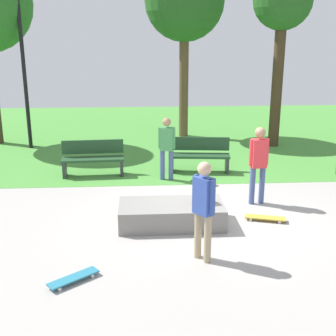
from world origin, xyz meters
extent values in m
plane|color=#9E9993|center=(0.00, 0.00, 0.00)|extent=(28.00, 28.00, 0.00)
cube|color=#478C38|center=(0.00, 7.94, 0.00)|extent=(26.60, 12.13, 0.01)
cube|color=gray|center=(-0.86, -0.46, 0.21)|extent=(2.02, 0.98, 0.43)
cube|color=#4C1E66|center=(-0.29, -0.43, 0.59)|extent=(0.32, 0.26, 0.32)
cylinder|color=tan|center=(-0.52, -1.82, 0.41)|extent=(0.12, 0.12, 0.82)
cylinder|color=tan|center=(-0.38, -1.99, 0.41)|extent=(0.12, 0.12, 0.82)
cube|color=#2D4799|center=(-0.45, -1.90, 1.12)|extent=(0.35, 0.38, 0.61)
cylinder|color=#2D4799|center=(-0.55, -1.77, 1.15)|extent=(0.09, 0.09, 0.56)
cylinder|color=#2D4799|center=(-0.34, -2.04, 1.15)|extent=(0.09, 0.09, 0.56)
sphere|color=tan|center=(-0.45, -1.90, 1.57)|extent=(0.22, 0.22, 0.22)
cylinder|color=#3F5184|center=(0.97, 0.53, 0.41)|extent=(0.12, 0.12, 0.83)
cylinder|color=#3F5184|center=(1.19, 0.55, 0.41)|extent=(0.12, 0.12, 0.83)
cube|color=red|center=(1.08, 0.54, 1.14)|extent=(0.34, 0.23, 0.62)
cylinder|color=red|center=(0.91, 0.52, 1.16)|extent=(0.09, 0.09, 0.57)
cylinder|color=red|center=(1.25, 0.56, 1.16)|extent=(0.09, 0.09, 0.57)
sphere|color=#9E7556|center=(1.08, 0.54, 1.59)|extent=(0.22, 0.22, 0.22)
cube|color=teal|center=(-2.48, -2.48, 0.07)|extent=(0.75, 0.65, 0.02)
cylinder|color=silver|center=(-2.31, -2.24, 0.03)|extent=(0.06, 0.06, 0.06)
cylinder|color=silver|center=(-2.21, -2.37, 0.03)|extent=(0.06, 0.06, 0.06)
cylinder|color=silver|center=(-2.75, -2.59, 0.03)|extent=(0.06, 0.06, 0.06)
cylinder|color=silver|center=(-2.65, -2.71, 0.03)|extent=(0.06, 0.06, 0.06)
cube|color=gold|center=(1.02, -0.41, 0.07)|extent=(0.82, 0.42, 0.02)
cylinder|color=silver|center=(1.31, -0.41, 0.03)|extent=(0.06, 0.04, 0.06)
cylinder|color=silver|center=(1.27, -0.56, 0.03)|extent=(0.06, 0.04, 0.06)
cylinder|color=silver|center=(0.78, -0.25, 0.03)|extent=(0.06, 0.04, 0.06)
cylinder|color=silver|center=(0.73, -0.41, 0.03)|extent=(0.06, 0.04, 0.06)
cube|color=#1E4223|center=(0.13, 2.92, 0.45)|extent=(1.64, 0.61, 0.06)
cube|color=#1E4223|center=(0.15, 3.14, 0.73)|extent=(1.60, 0.23, 0.36)
cube|color=#2D2D33|center=(0.86, 2.84, 0.23)|extent=(0.12, 0.40, 0.45)
cube|color=#2D2D33|center=(-0.60, 3.00, 0.23)|extent=(0.12, 0.40, 0.45)
cube|color=#1E4223|center=(-2.68, 2.76, 0.45)|extent=(1.62, 0.53, 0.06)
cube|color=#1E4223|center=(-2.69, 2.98, 0.73)|extent=(1.60, 0.15, 0.36)
cube|color=#2D2D33|center=(-1.94, 2.80, 0.23)|extent=(0.10, 0.40, 0.45)
cube|color=#2D2D33|center=(-3.41, 2.72, 0.23)|extent=(0.10, 0.40, 0.45)
cylinder|color=brown|center=(0.12, 7.31, 1.91)|extent=(0.32, 0.32, 3.81)
sphere|color=#23561E|center=(0.12, 7.31, 4.62)|extent=(2.68, 2.68, 2.68)
cylinder|color=#42301E|center=(2.95, 5.68, 2.00)|extent=(0.35, 0.35, 4.01)
sphere|color=#23561E|center=(2.95, 5.68, 4.55)|extent=(1.81, 1.81, 1.81)
cylinder|color=black|center=(-5.00, 5.87, 2.27)|extent=(0.12, 0.12, 4.54)
cylinder|color=#3F5184|center=(-0.68, 2.30, 0.39)|extent=(0.12, 0.12, 0.77)
cylinder|color=#3F5184|center=(-0.89, 2.34, 0.39)|extent=(0.12, 0.12, 0.77)
cube|color=#3F8C4C|center=(-0.78, 2.32, 1.07)|extent=(0.35, 0.25, 0.58)
cylinder|color=#3F8C4C|center=(-0.62, 2.29, 1.09)|extent=(0.09, 0.09, 0.53)
cylinder|color=#3F8C4C|center=(-0.95, 2.35, 1.09)|extent=(0.09, 0.09, 0.53)
sphere|color=#9E7556|center=(-0.78, 2.32, 1.49)|extent=(0.21, 0.21, 0.21)
cube|color=#1E4C8C|center=(-0.76, 2.48, 1.09)|extent=(0.28, 0.20, 0.36)
camera|label=1|loc=(-1.43, -8.51, 3.60)|focal=47.88mm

